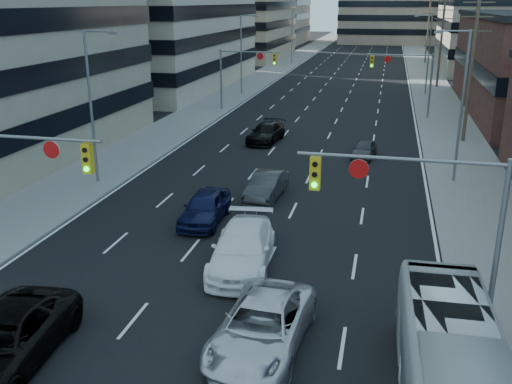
{
  "coord_description": "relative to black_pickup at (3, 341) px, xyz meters",
  "views": [
    {
      "loc": [
        6.23,
        -9.88,
        10.54
      ],
      "look_at": [
        0.67,
        14.22,
        2.2
      ],
      "focal_mm": 40.0,
      "sensor_mm": 36.0,
      "label": 1
    }
  ],
  "objects": [
    {
      "name": "streetlight_left_far",
      "position": [
        -5.82,
        87.17,
        4.23
      ],
      "size": [
        2.03,
        0.22,
        9.0
      ],
      "color": "slate",
      "rests_on": "ground"
    },
    {
      "name": "sidewalk_left",
      "position": [
        -6.98,
        127.17,
        -0.75
      ],
      "size": [
        5.0,
        300.0,
        0.15
      ],
      "primitive_type": "cube",
      "color": "slate",
      "rests_on": "ground"
    },
    {
      "name": "sidewalk_right",
      "position": [
        16.02,
        127.17,
        -0.75
      ],
      "size": [
        5.0,
        300.0,
        0.15
      ],
      "primitive_type": "cube",
      "color": "slate",
      "rests_on": "ground"
    },
    {
      "name": "streetlight_left_mid",
      "position": [
        -5.82,
        52.17,
        4.23
      ],
      "size": [
        2.03,
        0.22,
        9.0
      ],
      "color": "slate",
      "rests_on": "ground"
    },
    {
      "name": "signal_far_right",
      "position": [
        12.2,
        42.17,
        3.48
      ],
      "size": [
        6.09,
        0.33,
        6.0
      ],
      "color": "slate",
      "rests_on": "ground"
    },
    {
      "name": "streetlight_right_near",
      "position": [
        14.86,
        22.17,
        4.23
      ],
      "size": [
        2.03,
        0.22,
        9.0
      ],
      "color": "slate",
      "rests_on": "ground"
    },
    {
      "name": "signal_near_left",
      "position": [
        -2.93,
        5.17,
        3.5
      ],
      "size": [
        6.59,
        0.33,
        6.0
      ],
      "color": "slate",
      "rests_on": "ground"
    },
    {
      "name": "sedan_blue",
      "position": [
        2.31,
        12.62,
        -0.04
      ],
      "size": [
        1.96,
        4.65,
        1.57
      ],
      "primitive_type": "imported",
      "rotation": [
        0.0,
        0.0,
        0.02
      ],
      "color": "#0C1033",
      "rests_on": "ground"
    },
    {
      "name": "utility_pole_distant",
      "position": [
        16.72,
        93.17,
        4.95
      ],
      "size": [
        2.2,
        0.28,
        11.0
      ],
      "color": "#4C3D2D",
      "rests_on": "ground"
    },
    {
      "name": "office_left_far",
      "position": [
        -19.48,
        97.17,
        7.17
      ],
      "size": [
        20.0,
        30.0,
        16.0
      ],
      "primitive_type": "cube",
      "color": "gray",
      "rests_on": "ground"
    },
    {
      "name": "signal_near_right",
      "position": [
        11.97,
        5.17,
        3.5
      ],
      "size": [
        6.59,
        0.33,
        6.0
      ],
      "color": "slate",
      "rests_on": "ground"
    },
    {
      "name": "sedan_grey_right",
      "position": [
        9.41,
        26.91,
        -0.22
      ],
      "size": [
        1.84,
        3.72,
        1.22
      ],
      "primitive_type": "imported",
      "rotation": [
        0.0,
        0.0,
        -0.12
      ],
      "color": "#39393B",
      "rests_on": "ground"
    },
    {
      "name": "sedan_black_far",
      "position": [
        1.72,
        29.92,
        -0.1
      ],
      "size": [
        2.56,
        5.19,
        1.45
      ],
      "primitive_type": "imported",
      "rotation": [
        0.0,
        0.0,
        -0.11
      ],
      "color": "black",
      "rests_on": "ground"
    },
    {
      "name": "white_van",
      "position": [
        5.37,
        8.11,
        0.02
      ],
      "size": [
        2.94,
        6.01,
        1.68
      ],
      "primitive_type": "imported",
      "rotation": [
        0.0,
        0.0,
        0.1
      ],
      "color": "white",
      "rests_on": "ground"
    },
    {
      "name": "signal_far_left",
      "position": [
        -3.16,
        42.17,
        3.48
      ],
      "size": [
        6.09,
        0.33,
        6.0
      ],
      "color": "slate",
      "rests_on": "ground"
    },
    {
      "name": "road_surface",
      "position": [
        4.52,
        127.17,
        -0.82
      ],
      "size": [
        18.0,
        300.0,
        0.02
      ],
      "primitive_type": "cube",
      "color": "black",
      "rests_on": "ground"
    },
    {
      "name": "sedan_grey_center",
      "position": [
        4.52,
        16.8,
        -0.1
      ],
      "size": [
        1.84,
        4.49,
        1.45
      ],
      "primitive_type": "imported",
      "rotation": [
        0.0,
        0.0,
        -0.07
      ],
      "color": "#2F2E31",
      "rests_on": "ground"
    },
    {
      "name": "bg_block_left",
      "position": [
        -23.48,
        137.17,
        9.17
      ],
      "size": [
        24.0,
        24.0,
        20.0
      ],
      "primitive_type": "cube",
      "color": "#ADA089",
      "rests_on": "ground"
    },
    {
      "name": "streetlight_left_near",
      "position": [
        -5.82,
        17.17,
        4.23
      ],
      "size": [
        2.03,
        0.22,
        9.0
      ],
      "color": "slate",
      "rests_on": "ground"
    },
    {
      "name": "silver_suv",
      "position": [
        7.42,
        2.59,
        -0.04
      ],
      "size": [
        2.95,
        5.78,
        1.56
      ],
      "primitive_type": "imported",
      "rotation": [
        0.0,
        0.0,
        -0.07
      ],
      "color": "silver",
      "rests_on": "ground"
    },
    {
      "name": "streetlight_right_far",
      "position": [
        14.86,
        57.17,
        4.23
      ],
      "size": [
        2.03,
        0.22,
        9.0
      ],
      "color": "slate",
      "rests_on": "ground"
    },
    {
      "name": "black_pickup",
      "position": [
        0.0,
        0.0,
        0.0
      ],
      "size": [
        3.22,
        6.15,
        1.65
      ],
      "primitive_type": "imported",
      "rotation": [
        0.0,
        0.0,
        0.08
      ],
      "color": "black",
      "rests_on": "ground"
    },
    {
      "name": "utility_pole_block",
      "position": [
        16.72,
        33.17,
        4.95
      ],
      "size": [
        2.2,
        0.28,
        11.0
      ],
      "color": "#4C3D2D",
      "rests_on": "ground"
    },
    {
      "name": "utility_pole_midblock",
      "position": [
        16.72,
        63.17,
        4.95
      ],
      "size": [
        2.2,
        0.28,
        11.0
      ],
      "color": "#4C3D2D",
      "rests_on": "ground"
    }
  ]
}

